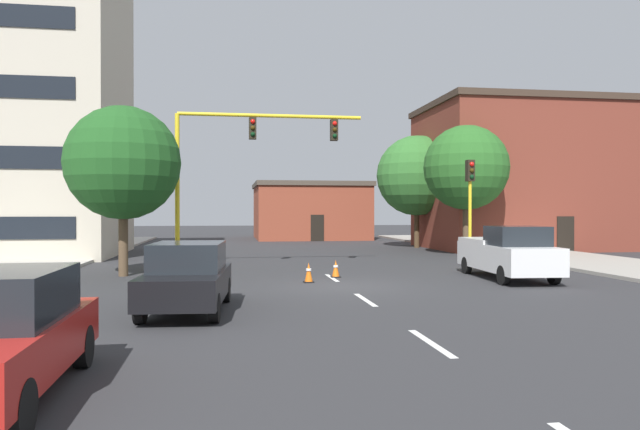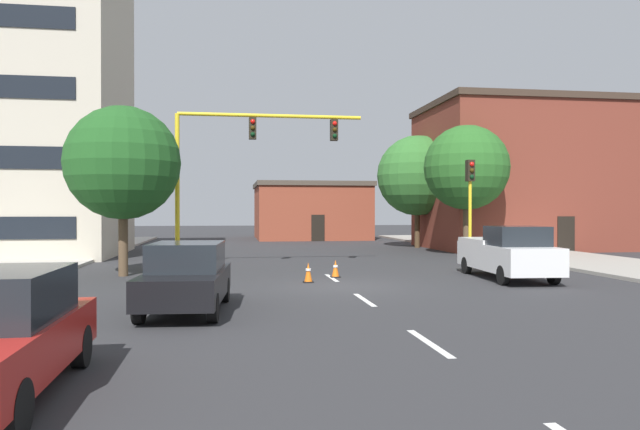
{
  "view_description": "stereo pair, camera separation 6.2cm",
  "coord_description": "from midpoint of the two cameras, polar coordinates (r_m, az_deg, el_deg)",
  "views": [
    {
      "loc": [
        -3.84,
        -19.29,
        2.56
      ],
      "look_at": [
        0.27,
        7.14,
        2.35
      ],
      "focal_mm": 32.88,
      "sensor_mm": 36.0,
      "label": 1
    },
    {
      "loc": [
        -3.78,
        -19.3,
        2.56
      ],
      "look_at": [
        0.27,
        7.14,
        2.35
      ],
      "focal_mm": 32.88,
      "sensor_mm": 36.0,
      "label": 2
    }
  ],
  "objects": [
    {
      "name": "traffic_light_pole_right",
      "position": [
        26.88,
        14.48,
        2.51
      ],
      "size": [
        0.32,
        0.47,
        4.8
      ],
      "color": "yellow",
      "rests_on": "ground_plane"
    },
    {
      "name": "ground_plane",
      "position": [
        19.84,
        2.47,
        -6.95
      ],
      "size": [
        160.0,
        160.0,
        0.0
      ],
      "primitive_type": "plane",
      "color": "#2D2D30"
    },
    {
      "name": "lane_stripe_seg_2",
      "position": [
        16.93,
        4.45,
        -8.22
      ],
      "size": [
        0.16,
        2.4,
        0.01
      ],
      "primitive_type": "cube",
      "color": "silver",
      "rests_on": "ground_plane"
    },
    {
      "name": "sidewalk_right",
      "position": [
        32.38,
        23.57,
        -3.99
      ],
      "size": [
        6.0,
        56.0,
        0.14
      ],
      "primitive_type": "cube",
      "color": "#9E998E",
      "rests_on": "ground_plane"
    },
    {
      "name": "lane_stripe_seg_1",
      "position": [
        11.73,
        10.72,
        -12.12
      ],
      "size": [
        0.16,
        2.4,
        0.01
      ],
      "primitive_type": "cube",
      "color": "silver",
      "rests_on": "ground_plane"
    },
    {
      "name": "traffic_cone_roadside_b",
      "position": [
        20.83,
        -1.06,
        -5.63
      ],
      "size": [
        0.36,
        0.36,
        0.71
      ],
      "color": "black",
      "rests_on": "ground_plane"
    },
    {
      "name": "sidewalk_left",
      "position": [
        29.05,
        -28.1,
        -4.51
      ],
      "size": [
        6.0,
        56.0,
        0.14
      ],
      "primitive_type": "cube",
      "color": "#B2ADA3",
      "rests_on": "ground_plane"
    },
    {
      "name": "tree_right_far",
      "position": [
        40.71,
        9.49,
        3.8
      ],
      "size": [
        5.49,
        5.49,
        7.69
      ],
      "color": "#4C3823",
      "rests_on": "ground_plane"
    },
    {
      "name": "traffic_cone_roadside_a",
      "position": [
        22.42,
        1.6,
        -5.26
      ],
      "size": [
        0.36,
        0.36,
        0.66
      ],
      "color": "black",
      "rests_on": "ground_plane"
    },
    {
      "name": "pickup_truck_white",
      "position": [
        22.93,
        17.86,
        -3.53
      ],
      "size": [
        2.33,
        5.51,
        1.99
      ],
      "color": "white",
      "rests_on": "ground_plane"
    },
    {
      "name": "building_brick_center",
      "position": [
        53.34,
        -0.94,
        0.42
      ],
      "size": [
        10.02,
        9.95,
        5.04
      ],
      "color": "brown",
      "rests_on": "ground_plane"
    },
    {
      "name": "lane_stripe_seg_3",
      "position": [
        22.28,
        1.21,
        -6.13
      ],
      "size": [
        0.16,
        2.4,
        0.01
      ],
      "primitive_type": "cube",
      "color": "silver",
      "rests_on": "ground_plane"
    },
    {
      "name": "building_row_right",
      "position": [
        42.14,
        19.57,
        3.57
      ],
      "size": [
        13.66,
        9.55,
        9.71
      ],
      "color": "brown",
      "rests_on": "ground_plane"
    },
    {
      "name": "traffic_signal_gantry",
      "position": [
        26.0,
        -11.12,
        -0.25
      ],
      "size": [
        9.01,
        1.2,
        6.83
      ],
      "color": "yellow",
      "rests_on": "ground_plane"
    },
    {
      "name": "tree_left_near",
      "position": [
        24.05,
        -18.56,
        4.81
      ],
      "size": [
        4.42,
        4.42,
        6.61
      ],
      "color": "brown",
      "rests_on": "ground_plane"
    },
    {
      "name": "tree_right_mid",
      "position": [
        34.01,
        14.11,
        4.49
      ],
      "size": [
        4.76,
        4.76,
        7.35
      ],
      "color": "brown",
      "rests_on": "ground_plane"
    },
    {
      "name": "sedan_black_near_left",
      "position": [
        15.21,
        -12.73,
        -5.86
      ],
      "size": [
        2.19,
        4.63,
        1.74
      ],
      "color": "black",
      "rests_on": "ground_plane"
    }
  ]
}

